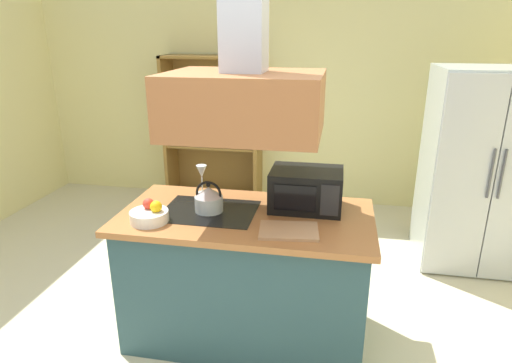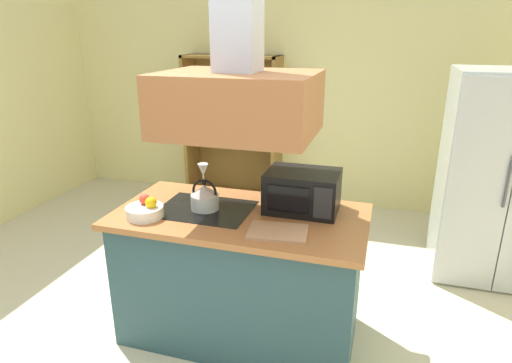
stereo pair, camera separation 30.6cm
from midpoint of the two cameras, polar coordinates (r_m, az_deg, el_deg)
ground_plane at (r=3.04m, az=-3.61°, el=-22.12°), size 7.80×7.80×0.00m
wall_back at (r=5.24m, az=7.76°, el=11.80°), size 6.00×0.12×2.70m
kitchen_island at (r=2.99m, az=1.00°, el=-12.15°), size 1.61×0.84×0.90m
range_hood at (r=2.57m, az=1.17°, el=12.80°), size 0.90×0.70×1.28m
refrigerator at (r=4.17m, az=31.18°, el=0.42°), size 0.90×0.78×1.73m
dish_cabinet at (r=5.32m, az=-1.25°, el=5.66°), size 1.13×0.40×1.74m
kettle at (r=2.82m, az=-3.65°, el=-2.09°), size 0.18×0.18×0.20m
cutting_board at (r=2.53m, az=6.33°, el=-6.65°), size 0.36×0.28×0.02m
microwave at (r=2.83m, az=9.20°, el=-1.30°), size 0.46×0.35×0.26m
wine_glass_on_counter at (r=3.13m, az=-4.16°, el=1.34°), size 0.08×0.08×0.21m
fruit_bowl at (r=2.77m, az=-11.24°, el=-3.75°), size 0.23×0.23×0.14m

